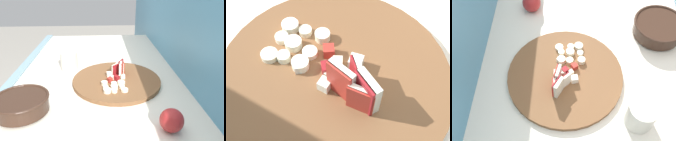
# 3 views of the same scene
# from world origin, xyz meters

# --- Properties ---
(tiled_countertop) EXTENTS (1.34, 0.76, 0.88)m
(tiled_countertop) POSITION_xyz_m (0.00, -0.00, 0.44)
(tiled_countertop) COLOR silver
(tiled_countertop) RESTS_ON ground
(tile_backsplash) EXTENTS (2.40, 0.04, 1.33)m
(tile_backsplash) POSITION_xyz_m (0.00, 0.40, 0.67)
(tile_backsplash) COLOR #4C8EB2
(tile_backsplash) RESTS_ON ground
(cutting_board) EXTENTS (0.38, 0.38, 0.02)m
(cutting_board) POSITION_xyz_m (0.11, 0.09, 0.88)
(cutting_board) COLOR brown
(cutting_board) RESTS_ON tiled_countertop
(apple_wedge_fan) EXTENTS (0.09, 0.06, 0.06)m
(apple_wedge_fan) POSITION_xyz_m (0.06, 0.11, 0.92)
(apple_wedge_fan) COLOR maroon
(apple_wedge_fan) RESTS_ON cutting_board
(apple_dice_pile) EXTENTS (0.10, 0.08, 0.02)m
(apple_dice_pile) POSITION_xyz_m (0.11, 0.09, 0.90)
(apple_dice_pile) COLOR white
(apple_dice_pile) RESTS_ON cutting_board
(banana_slice_rows) EXTENTS (0.09, 0.10, 0.02)m
(banana_slice_rows) POSITION_xyz_m (0.19, 0.08, 0.89)
(banana_slice_rows) COLOR #F4EAC6
(banana_slice_rows) RESTS_ON cutting_board
(ceramic_bowl) EXTENTS (0.18, 0.18, 0.06)m
(ceramic_bowl) POSITION_xyz_m (0.31, -0.24, 0.90)
(ceramic_bowl) COLOR #382319
(ceramic_bowl) RESTS_ON tiled_countertop
(small_jar) EXTENTS (0.08, 0.08, 0.09)m
(small_jar) POSITION_xyz_m (-0.04, -0.13, 0.92)
(small_jar) COLOR beige
(small_jar) RESTS_ON tiled_countertop
(whole_apple) EXTENTS (0.07, 0.07, 0.07)m
(whole_apple) POSITION_xyz_m (0.42, 0.23, 0.91)
(whole_apple) COLOR #A32323
(whole_apple) RESTS_ON tiled_countertop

